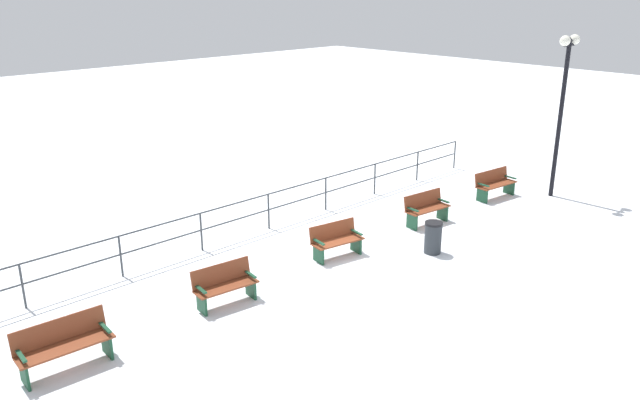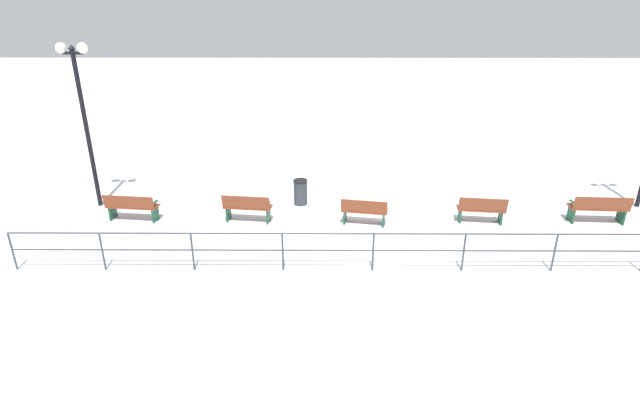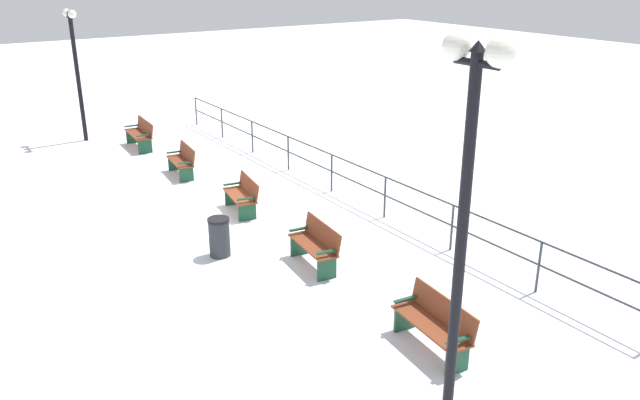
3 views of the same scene
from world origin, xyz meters
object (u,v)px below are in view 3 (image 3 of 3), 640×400
at_px(lamppost_near, 75,56).
at_px(bench_second, 183,160).
at_px(bench_nearest, 140,133).
at_px(trash_bin, 219,237).
at_px(bench_fourth, 316,244).
at_px(bench_fifth, 434,323).
at_px(bench_third, 243,195).
at_px(lamppost_middle, 467,176).

bearing_deg(lamppost_near, bench_second, 103.37).
distance_m(bench_nearest, bench_second, 3.50).
bearing_deg(trash_bin, bench_fourth, 132.23).
xyz_separation_m(bench_fourth, lamppost_near, (1.26, -12.48, 2.38)).
distance_m(bench_second, bench_fourth, 7.00).
xyz_separation_m(bench_fourth, bench_fifth, (0.07, 3.50, -0.01)).
distance_m(bench_second, lamppost_near, 6.13).
height_order(bench_second, bench_third, bench_second).
relative_size(bench_fifth, lamppost_middle, 0.32).
xyz_separation_m(bench_nearest, lamppost_middle, (1.28, 15.50, 3.06)).
relative_size(bench_third, lamppost_near, 0.33).
distance_m(bench_fourth, bench_fifth, 3.50).
distance_m(lamppost_middle, trash_bin, 7.25).
xyz_separation_m(lamppost_near, lamppost_middle, (0.00, 17.48, 0.69)).
distance_m(bench_third, trash_bin, 2.50).
height_order(bench_fourth, lamppost_middle, lamppost_middle).
distance_m(bench_fifth, lamppost_near, 16.20).
height_order(lamppost_middle, trash_bin, lamppost_middle).
distance_m(bench_second, bench_fifth, 10.49).
bearing_deg(lamppost_near, bench_nearest, 122.89).
bearing_deg(bench_fourth, bench_nearest, -83.28).
bearing_deg(bench_third, bench_second, -78.08).
bearing_deg(bench_second, bench_third, 98.71).
bearing_deg(lamppost_middle, lamppost_near, -90.00).
bearing_deg(bench_nearest, lamppost_near, -53.48).
xyz_separation_m(bench_second, trash_bin, (1.43, 5.46, -0.03)).
relative_size(bench_second, bench_third, 1.01).
height_order(bench_third, trash_bin, bench_third).
bearing_deg(lamppost_near, trash_bin, 89.31).
xyz_separation_m(bench_fifth, lamppost_middle, (1.19, 1.51, 3.08)).
bearing_deg(bench_third, lamppost_near, -71.01).
xyz_separation_m(bench_fourth, trash_bin, (1.39, -1.54, -0.06)).
xyz_separation_m(bench_nearest, bench_second, (-0.02, 3.50, -0.04)).
xyz_separation_m(bench_nearest, lamppost_near, (1.28, -1.98, 2.37)).
relative_size(bench_fourth, trash_bin, 1.78).
bearing_deg(lamppost_middle, trash_bin, -88.85).
relative_size(bench_fourth, bench_fifth, 0.93).
bearing_deg(bench_second, bench_nearest, -82.84).
relative_size(lamppost_near, lamppost_middle, 0.85).
bearing_deg(trash_bin, bench_third, -128.39).
distance_m(bench_second, trash_bin, 5.65).
bearing_deg(lamppost_near, bench_third, 98.98).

